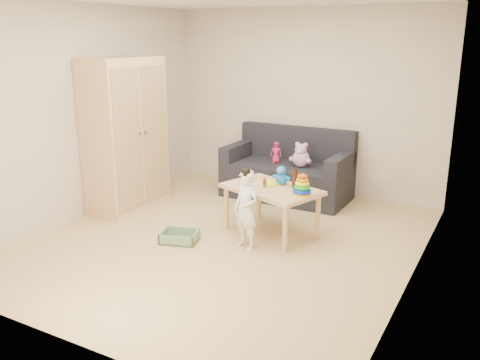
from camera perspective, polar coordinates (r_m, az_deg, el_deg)
The scene contains 13 objects.
room at distance 5.36m, azimuth -1.77°, elevation 6.12°, with size 4.50×4.50×4.50m.
wardrobe at distance 6.73m, azimuth -12.76°, elevation 4.96°, with size 0.54×1.09×1.96m, color tan.
sofa at distance 7.18m, azimuth 5.24°, elevation -0.08°, with size 1.73×0.86×0.49m, color black.
play_table at distance 5.83m, azimuth 3.49°, elevation -3.47°, with size 1.07×0.67×0.56m, color #E2B07C.
storage_bin at distance 5.72m, azimuth -6.80°, elevation -6.32°, with size 0.40×0.30×0.12m, color #688560, non-canonical shape.
toddler at distance 5.40m, azimuth 0.69°, elevation -3.45°, with size 0.31×0.21×0.84m, color white.
pink_bear at distance 6.95m, azimuth 6.88°, elevation 2.63°, with size 0.25×0.22×0.29m, color #C893A8, non-canonical shape.
doll at distance 7.13m, azimuth 4.07°, elevation 3.08°, with size 0.15×0.10×0.30m, color #CC2655.
ring_stacker at distance 5.48m, azimuth 6.99°, elevation -0.76°, with size 0.20×0.20×0.23m.
brown_bottle at distance 5.72m, azimuth 6.25°, elevation 0.05°, with size 0.08×0.08×0.23m.
blue_plush at distance 5.83m, azimuth 4.68°, elevation 0.56°, with size 0.18×0.15×0.22m, color #1A80F1, non-canonical shape.
wooden_figure at distance 5.73m, azimuth 2.77°, elevation -0.27°, with size 0.04×0.04×0.11m, color brown, non-canonical shape.
yellow_book at distance 5.90m, azimuth 3.71°, elevation -0.30°, with size 0.22×0.22×0.02m, color yellow.
Camera 1 is at (2.69, -4.55, 2.21)m, focal length 38.00 mm.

